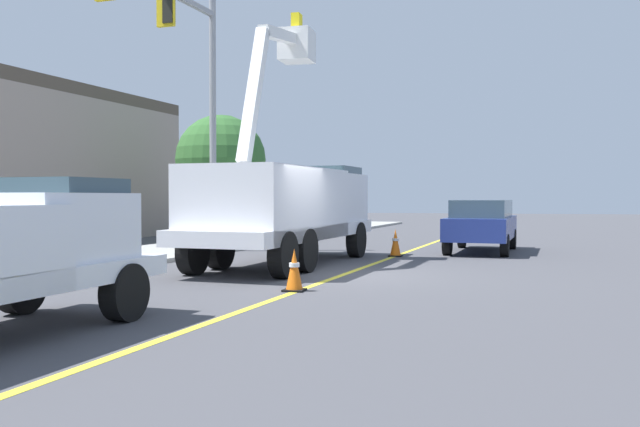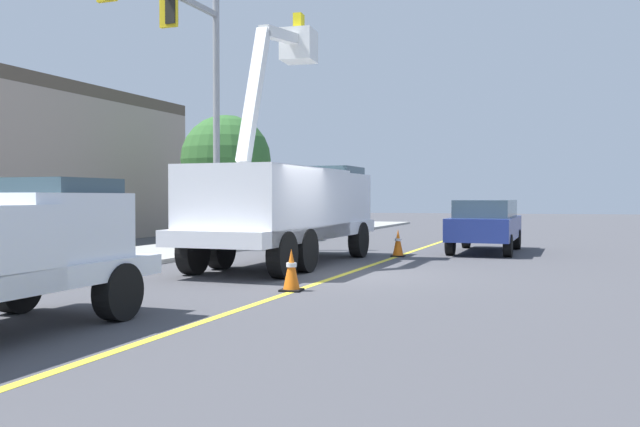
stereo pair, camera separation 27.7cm
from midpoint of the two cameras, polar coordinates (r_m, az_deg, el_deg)
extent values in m
plane|color=#47474C|center=(15.79, 2.35, -5.14)|extent=(120.00, 120.00, 0.00)
cube|color=#9E9E99|center=(19.22, -18.36, -3.85)|extent=(60.08, 9.12, 0.12)
cube|color=yellow|center=(15.79, 2.35, -5.12)|extent=(49.80, 4.77, 0.01)
cube|color=white|center=(18.06, -2.44, -1.45)|extent=(8.40, 3.25, 0.36)
cube|color=white|center=(20.48, 0.42, 1.05)|extent=(2.83, 2.58, 1.60)
cube|color=#384C56|center=(20.68, 0.61, 2.99)|extent=(1.99, 2.26, 0.64)
cube|color=white|center=(17.14, -3.72, 0.81)|extent=(5.46, 2.97, 1.80)
cube|color=white|center=(16.60, -5.05, 9.83)|extent=(1.59, 0.32, 3.43)
cube|color=white|center=(18.82, -2.70, 14.52)|extent=(2.79, 0.35, 0.63)
cube|color=white|center=(20.10, -1.37, 13.75)|extent=(0.90, 0.90, 0.90)
cube|color=yellow|center=(20.23, -1.37, 15.41)|extent=(0.36, 0.24, 0.60)
cylinder|color=black|center=(21.16, -2.22, -2.06)|extent=(1.07, 0.43, 1.04)
cylinder|color=black|center=(20.40, 3.62, -2.19)|extent=(1.07, 0.43, 1.04)
cylinder|color=black|center=(17.24, -7.80, -2.86)|extent=(1.07, 0.43, 1.04)
cylinder|color=black|center=(16.30, -0.81, -3.09)|extent=(1.07, 0.43, 1.04)
cylinder|color=black|center=(16.10, -10.02, -3.17)|extent=(1.07, 0.43, 1.04)
cylinder|color=black|center=(15.09, -2.62, -3.46)|extent=(1.07, 0.43, 1.04)
cube|color=white|center=(10.42, -21.91, -1.44)|extent=(2.19, 2.11, 1.10)
cube|color=#384C56|center=(10.56, -21.21, 1.21)|extent=(1.50, 1.88, 0.56)
cylinder|color=black|center=(11.59, -23.28, -5.54)|extent=(0.86, 0.38, 0.84)
cylinder|color=black|center=(10.38, -15.67, -6.28)|extent=(0.86, 0.38, 0.84)
cube|color=navy|center=(22.87, 13.92, -1.16)|extent=(4.95, 2.33, 0.70)
cube|color=#384C56|center=(23.00, 13.97, 0.35)|extent=(3.60, 1.98, 0.60)
cylinder|color=black|center=(21.19, 15.71, -2.59)|extent=(0.70, 0.30, 0.68)
cylinder|color=black|center=(21.40, 11.14, -2.53)|extent=(0.70, 0.30, 0.68)
cylinder|color=black|center=(24.44, 16.34, -2.07)|extent=(0.70, 0.30, 0.68)
cylinder|color=black|center=(24.62, 12.37, -2.02)|extent=(0.70, 0.30, 0.68)
cube|color=black|center=(13.14, -1.78, -6.37)|extent=(0.40, 0.40, 0.04)
cone|color=orange|center=(13.09, -1.78, -4.62)|extent=(0.32, 0.32, 0.77)
cylinder|color=white|center=(13.08, -1.78, -4.28)|extent=(0.20, 0.20, 0.08)
cube|color=black|center=(20.76, 6.88, -3.52)|extent=(0.40, 0.40, 0.04)
cone|color=orange|center=(20.73, 6.88, -2.39)|extent=(0.32, 0.32, 0.78)
cylinder|color=white|center=(20.73, 6.88, -2.17)|extent=(0.20, 0.20, 0.08)
cylinder|color=gray|center=(23.08, -8.26, 7.88)|extent=(0.22, 0.22, 8.81)
cube|color=gold|center=(21.22, -12.08, 16.20)|extent=(0.17, 0.57, 1.00)
cube|color=black|center=(21.17, -11.84, 16.24)|extent=(0.23, 0.34, 0.84)
cylinder|color=brown|center=(28.49, -7.53, -0.19)|extent=(0.32, 0.32, 2.02)
sphere|color=#33662D|center=(28.52, -7.54, 4.43)|extent=(3.69, 3.69, 3.69)
camera|label=1|loc=(0.14, -89.51, 0.01)|focal=38.53mm
camera|label=2|loc=(0.14, 90.49, -0.01)|focal=38.53mm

